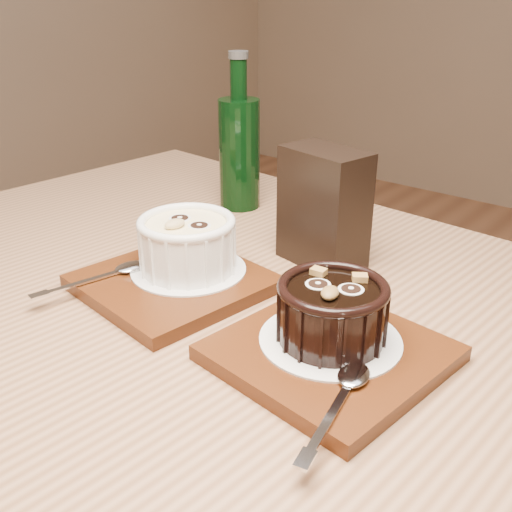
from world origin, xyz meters
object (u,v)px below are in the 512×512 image
(tray_right, at_px, (330,353))
(ramekin_white, at_px, (187,242))
(condiment_stand, at_px, (324,208))
(green_bottle, at_px, (239,150))
(table, at_px, (252,408))
(ramekin_dark, at_px, (332,309))
(tray_left, at_px, (174,283))

(tray_right, bearing_deg, ramekin_white, 172.03)
(condiment_stand, xyz_separation_m, green_bottle, (-0.21, 0.09, 0.02))
(ramekin_white, xyz_separation_m, condiment_stand, (0.09, 0.14, 0.02))
(table, bearing_deg, ramekin_white, 162.54)
(ramekin_white, height_order, green_bottle, green_bottle)
(tray_right, bearing_deg, table, -173.15)
(ramekin_dark, bearing_deg, tray_right, -77.77)
(ramekin_white, distance_m, green_bottle, 0.26)
(ramekin_white, bearing_deg, tray_right, -4.36)
(ramekin_dark, bearing_deg, table, 172.68)
(ramekin_white, relative_size, condiment_stand, 0.78)
(ramekin_dark, xyz_separation_m, green_bottle, (-0.33, 0.25, 0.04))
(table, bearing_deg, tray_right, 6.85)
(tray_right, bearing_deg, green_bottle, 141.89)
(condiment_stand, bearing_deg, ramekin_white, -121.00)
(condiment_stand, bearing_deg, table, -77.69)
(tray_right, bearing_deg, condiment_stand, 125.77)
(ramekin_white, height_order, condiment_stand, condiment_stand)
(table, bearing_deg, ramekin_dark, 13.06)
(condiment_stand, bearing_deg, tray_right, -54.23)
(tray_left, xyz_separation_m, green_bottle, (-0.12, 0.25, 0.08))
(table, height_order, tray_right, tray_right)
(tray_right, height_order, green_bottle, green_bottle)
(tray_left, distance_m, ramekin_white, 0.05)
(tray_left, height_order, tray_right, same)
(tray_left, distance_m, tray_right, 0.21)
(green_bottle, bearing_deg, tray_right, -38.11)
(ramekin_dark, bearing_deg, condiment_stand, 105.54)
(ramekin_dark, bearing_deg, ramekin_white, 153.71)
(tray_left, bearing_deg, green_bottle, 115.40)
(table, relative_size, ramekin_dark, 12.57)
(table, distance_m, tray_right, 0.13)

